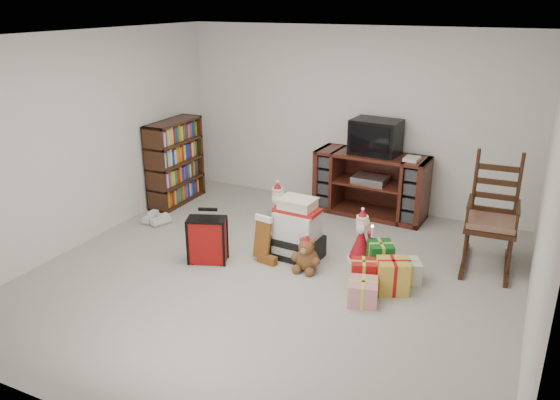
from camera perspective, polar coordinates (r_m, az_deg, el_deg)
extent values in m
cube|color=#AFAAA0|center=(5.98, -0.58, -7.97)|extent=(5.00, 5.00, 0.01)
cube|color=white|center=(5.27, -0.68, 16.76)|extent=(5.00, 5.00, 0.01)
cube|color=silver|center=(7.75, 7.62, 8.41)|extent=(5.00, 0.01, 2.50)
cube|color=silver|center=(3.58, -18.65, -7.02)|extent=(5.00, 0.01, 2.50)
cube|color=silver|center=(6.93, -19.65, 5.98)|extent=(0.01, 5.00, 2.50)
cube|color=silver|center=(4.98, 26.16, -0.30)|extent=(0.01, 5.00, 2.50)
cube|color=#461914|center=(7.57, 9.45, 1.62)|extent=(1.55, 0.63, 0.87)
cube|color=#AFAFB2|center=(7.52, 9.42, 2.13)|extent=(0.47, 0.35, 0.09)
cube|color=#381D0F|center=(8.03, -10.90, 3.90)|extent=(0.33, 0.99, 1.21)
cube|color=#381D0F|center=(6.39, 21.14, -2.64)|extent=(0.56, 0.54, 0.05)
cube|color=#855D48|center=(6.37, 21.21, -2.13)|extent=(0.52, 0.50, 0.06)
cube|color=#381D0F|center=(6.47, 21.83, 1.71)|extent=(0.45, 0.08, 0.82)
cube|color=#381D0F|center=(6.57, 20.64, -6.28)|extent=(0.58, 0.91, 0.06)
cube|color=black|center=(6.34, 1.80, -4.91)|extent=(0.59, 0.44, 0.25)
cube|color=silver|center=(6.22, 1.82, -2.57)|extent=(0.49, 0.39, 0.31)
cube|color=#AF1514|center=(6.16, 1.84, -1.06)|extent=(0.52, 0.31, 0.05)
cube|color=beige|center=(6.13, 1.85, -0.43)|extent=(0.40, 0.31, 0.10)
cube|color=maroon|center=(6.21, -7.59, -4.18)|extent=(0.46, 0.35, 0.54)
cube|color=black|center=(6.15, -7.24, -0.96)|extent=(0.21, 0.11, 0.03)
ellipsoid|color=brown|center=(6.04, 2.86, -6.22)|extent=(0.26, 0.22, 0.27)
sphere|color=brown|center=(5.94, 2.76, -4.95)|extent=(0.17, 0.17, 0.17)
cone|color=#A4111B|center=(6.29, 8.46, -4.53)|extent=(0.29, 0.29, 0.42)
sphere|color=beige|center=(6.18, 8.58, -2.33)|extent=(0.14, 0.14, 0.14)
cone|color=#A4111B|center=(6.14, 8.63, -1.39)|extent=(0.13, 0.13, 0.10)
cylinder|color=silver|center=(6.06, 9.60, -3.31)|extent=(0.02, 0.02, 0.13)
cone|color=#A4111B|center=(7.01, -0.25, -1.51)|extent=(0.31, 0.31, 0.44)
sphere|color=beige|center=(6.91, -0.25, 0.60)|extent=(0.15, 0.15, 0.15)
cone|color=#A4111B|center=(6.87, -0.26, 1.51)|extent=(0.13, 0.13, 0.11)
cylinder|color=silver|center=(6.76, 0.52, -0.26)|extent=(0.02, 0.02, 0.13)
cube|color=silver|center=(7.52, -13.37, -1.93)|extent=(0.13, 0.28, 0.10)
cube|color=silver|center=(7.42, -12.31, -2.16)|extent=(0.21, 0.30, 0.10)
cube|color=#AF1514|center=(5.92, 8.55, -6.91)|extent=(0.28, 0.28, 0.28)
cube|color=#165A1F|center=(6.11, 11.29, -6.19)|extent=(0.28, 0.28, 0.28)
cube|color=gold|center=(5.72, 10.69, -8.09)|extent=(0.28, 0.28, 0.28)
cube|color=silver|center=(5.61, 6.83, -8.45)|extent=(0.28, 0.28, 0.28)
cube|color=silver|center=(5.87, 13.34, -7.53)|extent=(0.28, 0.28, 0.28)
cube|color=black|center=(7.41, 9.97, 6.53)|extent=(0.66, 0.50, 0.46)
cube|color=black|center=(7.20, 9.47, 6.15)|extent=(0.54, 0.06, 0.37)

